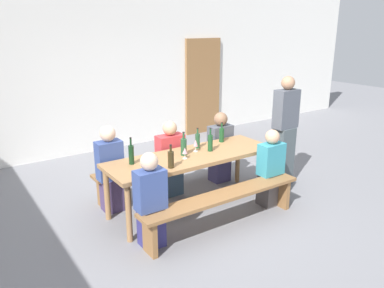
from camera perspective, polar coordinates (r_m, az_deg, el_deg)
The scene contains 20 objects.
ground_plane at distance 5.32m, azimuth 0.00°, elevation -9.29°, with size 24.00×24.00×0.00m, color slate.
back_wall at distance 7.62m, azimuth -13.74°, elevation 10.95°, with size 14.00×0.20×3.20m, color silver.
wooden_door at distance 8.68m, azimuth 1.62°, elevation 8.49°, with size 0.90×0.06×2.10m, color olive.
tasting_table at distance 5.06m, azimuth 0.00°, elevation -2.44°, with size 2.32×0.76×0.75m.
bench_near at distance 4.68m, azimuth 4.73°, elevation -8.38°, with size 2.22×0.30×0.45m.
bench_far at distance 5.70m, azimuth -3.84°, elevation -3.49°, with size 2.22×0.30×0.45m.
wine_bottle_0 at distance 4.72m, azimuth -9.00°, elevation -1.50°, with size 0.07×0.07×0.34m.
wine_bottle_1 at distance 5.28m, azimuth 0.83°, elevation 0.53°, with size 0.07×0.07×0.29m.
wine_bottle_2 at distance 4.56m, azimuth -3.16°, elevation -2.25°, with size 0.07×0.07×0.29m.
wine_bottle_3 at distance 4.99m, azimuth -1.25°, elevation -0.37°, with size 0.08×0.08×0.31m.
wine_bottle_4 at distance 5.16m, azimuth 2.75°, elevation 0.22°, with size 0.07×0.07×0.32m.
wine_bottle_5 at distance 5.58m, azimuth 4.41°, elevation 1.41°, with size 0.07×0.07×0.29m.
wine_glass_0 at distance 5.13m, azimuth 0.55°, elevation 0.09°, with size 0.06×0.06×0.17m.
wine_glass_1 at distance 4.86m, azimuth -1.07°, elevation -1.06°, with size 0.06×0.06×0.15m.
seated_guest_near_0 at distance 4.26m, azimuth -6.17°, elevation -8.60°, with size 0.33×0.24×1.10m.
seated_guest_near_1 at distance 5.30m, azimuth 11.55°, elevation -3.79°, with size 0.35×0.24×1.07m.
seated_guest_far_0 at distance 5.13m, azimuth -12.06°, elevation -3.89°, with size 0.33×0.24×1.17m.
seated_guest_far_1 at distance 5.52m, azimuth -3.23°, elevation -2.45°, with size 0.40×0.24×1.10m.
seated_guest_far_2 at distance 6.01m, azimuth 4.19°, elevation -0.69°, with size 0.37×0.24×1.11m.
standing_host at distance 5.96m, azimuth 13.55°, elevation 1.57°, with size 0.37×0.24×1.68m.
Camera 1 is at (-2.68, -3.93, 2.39)m, focal length 35.93 mm.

